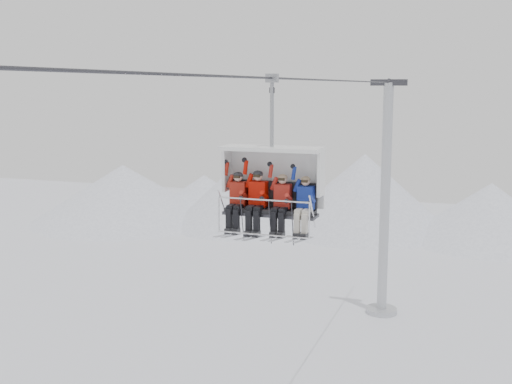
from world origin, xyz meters
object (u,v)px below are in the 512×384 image
(skier_center_left, at_px, (257,199))
(skier_center_right, at_px, (282,202))
(lift_tower_right, at_px, (385,216))
(skier_far_right, at_px, (304,203))
(skier_far_left, at_px, (237,199))
(chairlift_carrier, at_px, (273,180))

(skier_center_left, height_order, skier_center_right, skier_center_left)
(lift_tower_right, height_order, skier_far_right, lift_tower_right)
(skier_far_left, relative_size, skier_center_right, 1.00)
(skier_far_right, bearing_deg, skier_far_left, 179.88)
(lift_tower_right, bearing_deg, skier_far_right, -87.47)
(chairlift_carrier, distance_m, skier_far_left, 1.06)
(skier_center_left, distance_m, skier_far_right, 1.26)
(skier_far_left, height_order, skier_far_right, skier_far_left)
(lift_tower_right, distance_m, skier_far_left, 21.46)
(skier_center_left, relative_size, skier_center_right, 1.04)
(chairlift_carrier, height_order, skier_center_left, chairlift_carrier)
(chairlift_carrier, xyz_separation_m, skier_far_right, (0.93, -0.31, -0.51))
(skier_far_left, distance_m, skier_center_left, 0.55)
(lift_tower_right, height_order, skier_center_left, lift_tower_right)
(skier_center_left, height_order, skier_far_right, skier_center_left)
(chairlift_carrier, bearing_deg, lift_tower_right, 90.00)
(lift_tower_right, height_order, chairlift_carrier, lift_tower_right)
(lift_tower_right, xyz_separation_m, skier_center_left, (-0.34, -20.97, 4.47))
(lift_tower_right, distance_m, skier_center_left, 21.44)
(skier_far_left, xyz_separation_m, skier_far_right, (1.81, -0.00, -0.01))
(skier_center_left, relative_size, skier_far_right, 1.04)
(skier_far_left, distance_m, skier_center_right, 1.21)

